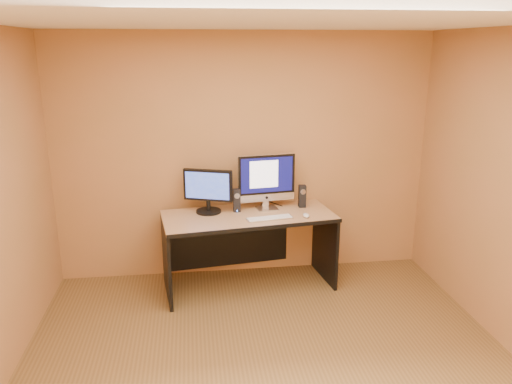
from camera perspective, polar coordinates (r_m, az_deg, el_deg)
floor at (r=4.05m, az=2.09°, el=-20.77°), size 4.00×4.00×0.00m
walls at (r=3.43m, az=2.32°, el=-3.17°), size 4.00×4.00×2.60m
ceiling at (r=3.23m, az=2.60°, el=19.09°), size 4.00×4.00×0.00m
desk at (r=5.22m, az=-0.85°, el=-6.74°), size 1.80×0.97×0.80m
imac at (r=5.16m, az=1.27°, el=1.19°), size 0.64×0.30×0.59m
second_monitor at (r=5.10m, az=-5.50°, el=0.09°), size 0.57×0.42×0.45m
speaker_left at (r=5.14m, az=-2.21°, el=-0.96°), size 0.07×0.08×0.24m
speaker_right at (r=5.30m, az=5.30°, el=-0.47°), size 0.07×0.08×0.24m
keyboard at (r=4.94m, az=1.57°, el=-3.01°), size 0.48×0.20×0.02m
mouse at (r=5.02m, az=5.77°, el=-2.66°), size 0.07×0.11×0.04m
cable_a at (r=5.41m, az=2.15°, el=-1.32°), size 0.14×0.20×0.01m
cable_b at (r=5.37m, az=0.62°, el=-1.45°), size 0.07×0.19×0.01m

